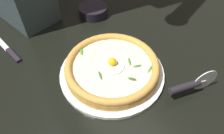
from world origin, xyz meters
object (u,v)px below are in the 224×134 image
pizza_cutter (191,85)px  table_knife (8,50)px  pizza (112,67)px  side_bowl (93,11)px

pizza_cutter → table_knife: 0.63m
pizza → side_bowl: (-0.31, 0.15, -0.01)m
side_bowl → table_knife: bearing=-91.8°
pizza → table_knife: bearing=-145.6°
pizza → pizza_cutter: pizza_cutter is taller
table_knife → pizza: bearing=34.4°
side_bowl → table_knife: size_ratio=0.52×
pizza → side_bowl: pizza is taller
pizza → pizza_cutter: 0.24m
pizza → table_knife: pizza is taller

